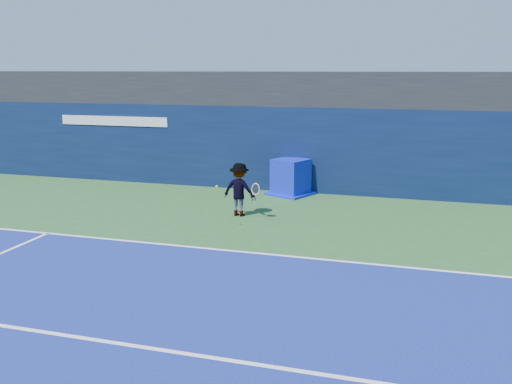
# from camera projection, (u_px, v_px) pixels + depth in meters

# --- Properties ---
(ground) EXTENTS (80.00, 80.00, 0.00)m
(ground) POSITION_uv_depth(u_px,v_px,m) (171.00, 297.00, 10.96)
(ground) COLOR #295B29
(ground) RESTS_ON ground
(baseline) EXTENTS (24.00, 0.10, 0.01)m
(baseline) POSITION_uv_depth(u_px,v_px,m) (224.00, 250.00, 13.76)
(baseline) COLOR white
(baseline) RESTS_ON ground
(service_line) EXTENTS (24.00, 0.10, 0.01)m
(service_line) POSITION_uv_depth(u_px,v_px,m) (118.00, 343.00, 9.08)
(service_line) COLOR white
(service_line) RESTS_ON ground
(stadium_band) EXTENTS (36.00, 3.00, 1.20)m
(stadium_band) POSITION_uv_depth(u_px,v_px,m) (302.00, 88.00, 20.96)
(stadium_band) COLOR black
(stadium_band) RESTS_ON back_wall_assembly
(back_wall_assembly) EXTENTS (36.00, 1.03, 3.00)m
(back_wall_assembly) POSITION_uv_depth(u_px,v_px,m) (295.00, 148.00, 20.47)
(back_wall_assembly) COLOR #0A183A
(back_wall_assembly) RESTS_ON ground
(equipment_cart) EXTENTS (1.71, 1.71, 1.25)m
(equipment_cart) POSITION_uv_depth(u_px,v_px,m) (291.00, 179.00, 19.78)
(equipment_cart) COLOR #0D19BC
(equipment_cart) RESTS_ON ground
(tennis_player) EXTENTS (1.27, 0.73, 1.58)m
(tennis_player) POSITION_uv_depth(u_px,v_px,m) (239.00, 190.00, 16.90)
(tennis_player) COLOR white
(tennis_player) RESTS_ON ground
(tennis_ball) EXTENTS (0.07, 0.07, 0.07)m
(tennis_ball) POSITION_uv_depth(u_px,v_px,m) (217.00, 187.00, 15.28)
(tennis_ball) COLOR #BBE219
(tennis_ball) RESTS_ON ground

